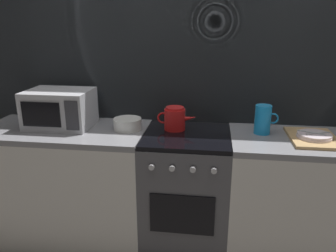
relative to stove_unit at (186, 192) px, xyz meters
name	(u,v)px	position (x,y,z in m)	size (l,w,h in m)	color
ground_plane	(185,243)	(0.00, 0.00, -0.45)	(8.00, 8.00, 0.00)	#47423D
back_wall	(191,82)	(0.00, 0.32, 0.75)	(3.60, 0.05, 2.40)	gray
counter_left	(69,184)	(-0.90, 0.00, 0.00)	(1.20, 0.60, 0.90)	silver
stove_unit	(186,192)	(0.00, 0.00, 0.00)	(0.60, 0.63, 0.90)	#4C4C51
counter_right	(314,200)	(0.90, 0.00, 0.00)	(1.20, 0.60, 0.90)	silver
microwave	(60,108)	(-0.94, 0.05, 0.59)	(0.46, 0.35, 0.27)	#B2B2B7
kettle	(175,119)	(-0.09, 0.08, 0.53)	(0.28, 0.15, 0.17)	red
mixing_bowl	(127,124)	(-0.43, 0.04, 0.49)	(0.20, 0.20, 0.08)	silver
pitcher	(263,119)	(0.51, 0.08, 0.55)	(0.16, 0.11, 0.20)	#198CD8
dish_pile	(313,137)	(0.83, -0.01, 0.47)	(0.30, 0.40, 0.06)	tan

